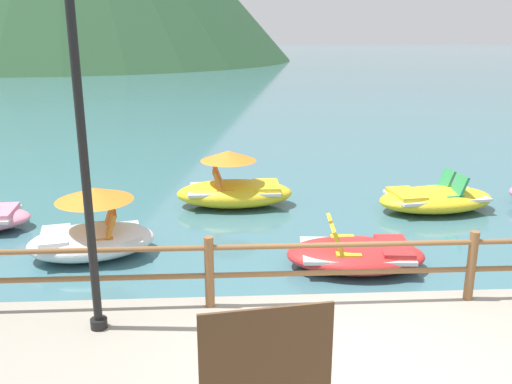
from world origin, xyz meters
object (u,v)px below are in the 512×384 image
at_px(pedal_boat_1, 435,199).
at_px(pedal_boat_3, 234,188).
at_px(pedal_boat_5, 356,254).
at_px(sign_board, 266,355).
at_px(lamp_post, 78,100).
at_px(pedal_boat_0, 92,233).

height_order(pedal_boat_1, pedal_boat_3, pedal_boat_3).
bearing_deg(pedal_boat_5, pedal_boat_3, 119.40).
bearing_deg(sign_board, pedal_boat_3, 91.05).
bearing_deg(lamp_post, pedal_boat_0, 104.27).
bearing_deg(pedal_boat_0, sign_board, -61.80).
height_order(sign_board, pedal_boat_5, sign_board).
height_order(pedal_boat_1, pedal_boat_5, pedal_boat_1).
bearing_deg(pedal_boat_1, pedal_boat_0, -163.05).
distance_m(lamp_post, pedal_boat_1, 8.57).
height_order(pedal_boat_3, pedal_boat_5, pedal_boat_3).
relative_size(pedal_boat_1, pedal_boat_5, 1.15).
bearing_deg(pedal_boat_5, sign_board, -113.34).
xyz_separation_m(pedal_boat_3, pedal_boat_5, (1.96, -3.48, -0.17)).
bearing_deg(lamp_post, sign_board, -44.10).
bearing_deg(pedal_boat_5, lamp_post, -146.88).
distance_m(pedal_boat_1, pedal_boat_3, 4.43).
height_order(pedal_boat_0, pedal_boat_3, pedal_boat_3).
height_order(lamp_post, sign_board, lamp_post).
height_order(pedal_boat_0, pedal_boat_5, pedal_boat_0).
height_order(lamp_post, pedal_boat_0, lamp_post).
bearing_deg(pedal_boat_5, pedal_boat_0, 170.16).
xyz_separation_m(lamp_post, pedal_boat_5, (3.69, 2.40, -2.87)).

